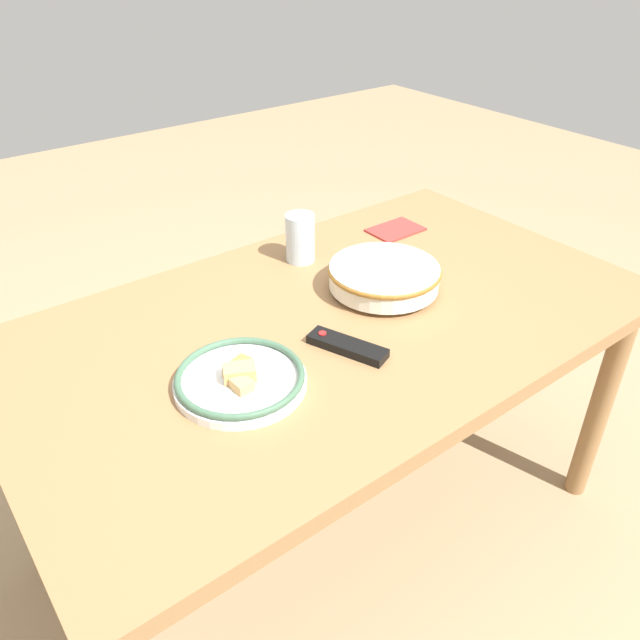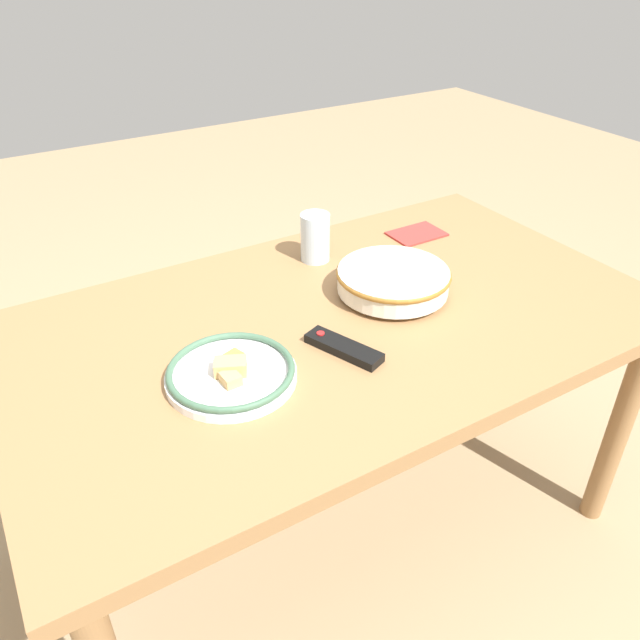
% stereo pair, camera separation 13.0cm
% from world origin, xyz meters
% --- Properties ---
extents(ground_plane, '(8.00, 8.00, 0.00)m').
position_xyz_m(ground_plane, '(0.00, 0.00, 0.00)').
color(ground_plane, '#9E8460').
extents(dining_table, '(1.50, 0.87, 0.72)m').
position_xyz_m(dining_table, '(0.00, 0.00, 0.64)').
color(dining_table, olive).
rests_on(dining_table, ground_plane).
extents(noodle_bowl, '(0.28, 0.28, 0.07)m').
position_xyz_m(noodle_bowl, '(-0.17, -0.02, 0.76)').
color(noodle_bowl, silver).
rests_on(noodle_bowl, dining_table).
extents(food_plate, '(0.26, 0.26, 0.05)m').
position_xyz_m(food_plate, '(0.30, 0.09, 0.74)').
color(food_plate, white).
rests_on(food_plate, dining_table).
extents(tv_remote, '(0.11, 0.18, 0.02)m').
position_xyz_m(tv_remote, '(0.06, 0.12, 0.73)').
color(tv_remote, black).
rests_on(tv_remote, dining_table).
extents(drinking_glass, '(0.08, 0.08, 0.13)m').
position_xyz_m(drinking_glass, '(-0.10, -0.27, 0.78)').
color(drinking_glass, silver).
rests_on(drinking_glass, dining_table).
extents(folded_napkin, '(0.15, 0.11, 0.01)m').
position_xyz_m(folded_napkin, '(-0.43, -0.25, 0.72)').
color(folded_napkin, '#B2332D').
rests_on(folded_napkin, dining_table).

